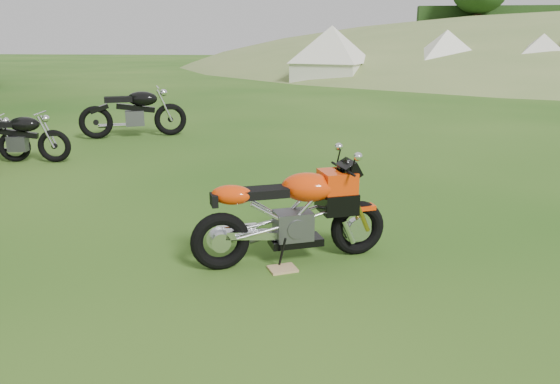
# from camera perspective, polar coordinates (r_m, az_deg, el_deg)

# --- Properties ---
(ground) EXTENTS (120.00, 120.00, 0.00)m
(ground) POSITION_cam_1_polar(r_m,az_deg,el_deg) (5.19, -0.00, -7.29)
(ground) COLOR #1A4A0F
(ground) RESTS_ON ground
(sport_motorcycle) EXTENTS (1.82, 1.09, 1.07)m
(sport_motorcycle) POSITION_cam_1_polar(r_m,az_deg,el_deg) (5.03, 1.19, -1.58)
(sport_motorcycle) COLOR #E23807
(sport_motorcycle) RESTS_ON ground
(plywood_board) EXTENTS (0.31, 0.28, 0.02)m
(plywood_board) POSITION_cam_1_polar(r_m,az_deg,el_deg) (5.02, 0.27, -8.03)
(plywood_board) COLOR tan
(plywood_board) RESTS_ON ground
(vintage_moto_b) EXTENTS (1.76, 0.64, 0.91)m
(vintage_moto_b) POSITION_cam_1_polar(r_m,az_deg,el_deg) (10.14, -25.87, 5.28)
(vintage_moto_b) COLOR black
(vintage_moto_b) RESTS_ON ground
(vintage_moto_d) EXTENTS (2.14, 1.27, 1.12)m
(vintage_moto_d) POSITION_cam_1_polar(r_m,az_deg,el_deg) (11.92, -15.10, 8.20)
(vintage_moto_d) COLOR black
(vintage_moto_d) RESTS_ON ground
(tent_left) EXTENTS (3.73, 3.73, 2.58)m
(tent_left) POSITION_cam_1_polar(r_m,az_deg,el_deg) (26.03, 5.41, 14.18)
(tent_left) COLOR silver
(tent_left) RESTS_ON ground
(tent_mid) EXTENTS (3.16, 3.16, 2.46)m
(tent_mid) POSITION_cam_1_polar(r_m,az_deg,el_deg) (26.48, 16.92, 13.48)
(tent_mid) COLOR white
(tent_mid) RESTS_ON ground
(tent_right) EXTENTS (3.22, 3.22, 2.35)m
(tent_right) POSITION_cam_1_polar(r_m,az_deg,el_deg) (25.76, 25.63, 12.46)
(tent_right) COLOR silver
(tent_right) RESTS_ON ground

